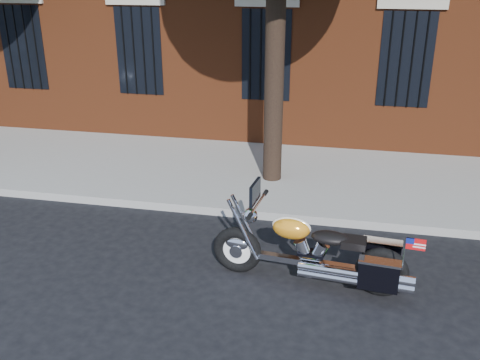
# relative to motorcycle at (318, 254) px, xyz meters

# --- Properties ---
(ground) EXTENTS (120.00, 120.00, 0.00)m
(ground) POSITION_rel_motorcycle_xyz_m (-1.63, 0.53, -0.48)
(ground) COLOR black
(ground) RESTS_ON ground
(curb) EXTENTS (40.00, 0.16, 0.15)m
(curb) POSITION_rel_motorcycle_xyz_m (-1.63, 1.91, -0.40)
(curb) COLOR gray
(curb) RESTS_ON ground
(sidewalk) EXTENTS (40.00, 3.60, 0.15)m
(sidewalk) POSITION_rel_motorcycle_xyz_m (-1.63, 3.79, -0.40)
(sidewalk) COLOR gray
(sidewalk) RESTS_ON ground
(motorcycle) EXTENTS (2.76, 0.94, 1.41)m
(motorcycle) POSITION_rel_motorcycle_xyz_m (0.00, 0.00, 0.00)
(motorcycle) COLOR black
(motorcycle) RESTS_ON ground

